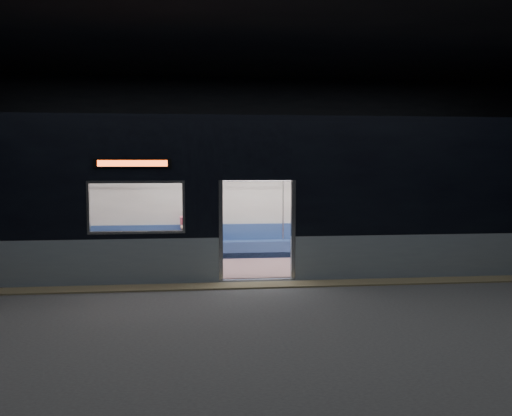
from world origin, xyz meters
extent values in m
cube|color=#47494C|center=(0.00, 0.00, -0.01)|extent=(24.00, 14.00, 0.01)
cube|color=black|center=(0.00, 0.00, 4.98)|extent=(24.00, 14.00, 0.04)
cube|color=black|center=(0.00, 6.98, 2.50)|extent=(24.00, 0.04, 5.00)
cube|color=black|center=(0.00, -6.98, 2.50)|extent=(24.00, 0.04, 5.00)
cube|color=#8C7F59|center=(0.00, 0.55, 0.01)|extent=(22.80, 0.50, 0.03)
cube|color=#8E9FAA|center=(-4.85, 1.06, 0.45)|extent=(8.30, 0.12, 0.90)
cube|color=#8E9FAA|center=(4.85, 1.06, 0.45)|extent=(8.30, 0.12, 0.90)
cube|color=black|center=(-4.85, 1.06, 2.05)|extent=(8.30, 0.12, 2.30)
cube|color=black|center=(4.85, 1.06, 2.05)|extent=(8.30, 0.12, 2.30)
cube|color=black|center=(0.00, 1.06, 2.62)|extent=(1.40, 0.12, 1.15)
cube|color=#B7BABC|center=(-0.74, 1.06, 1.02)|extent=(0.08, 0.14, 2.05)
cube|color=#B7BABC|center=(0.74, 1.06, 1.02)|extent=(0.08, 0.14, 2.05)
cube|color=black|center=(-2.45, 0.98, 2.39)|extent=(1.50, 0.04, 0.18)
cube|color=#F14918|center=(-2.45, 0.97, 2.39)|extent=(1.34, 0.03, 0.12)
cube|color=beige|center=(0.00, 3.94, 1.60)|extent=(18.00, 0.12, 3.20)
cube|color=black|center=(0.00, 2.50, 3.28)|extent=(18.00, 3.00, 0.15)
cube|color=gray|center=(0.00, 2.50, 0.02)|extent=(17.76, 2.76, 0.04)
cube|color=beige|center=(0.00, 2.50, 2.35)|extent=(17.76, 2.76, 0.10)
cube|color=#315690|center=(0.00, 3.62, 0.24)|extent=(11.00, 0.48, 0.41)
cube|color=#315690|center=(0.00, 3.81, 0.65)|extent=(11.00, 0.10, 0.40)
cube|color=#7B5A62|center=(-3.30, 1.41, 0.24)|extent=(4.40, 0.48, 0.41)
cube|color=#7B5A62|center=(3.30, 1.41, 0.24)|extent=(4.40, 0.48, 0.41)
cylinder|color=silver|center=(-0.95, 1.37, 1.17)|extent=(0.04, 0.04, 2.26)
cylinder|color=silver|center=(-0.95, 3.63, 1.17)|extent=(0.04, 0.04, 2.26)
cylinder|color=silver|center=(0.95, 1.37, 1.17)|extent=(0.04, 0.04, 2.26)
cylinder|color=silver|center=(0.95, 3.63, 1.17)|extent=(0.04, 0.04, 2.26)
cylinder|color=silver|center=(0.00, 3.58, 1.95)|extent=(11.00, 0.03, 0.03)
cube|color=black|center=(-1.48, 3.40, 0.53)|extent=(0.16, 0.45, 0.15)
cube|color=black|center=(-1.27, 3.40, 0.53)|extent=(0.16, 0.45, 0.15)
cylinder|color=black|center=(-1.48, 3.19, 0.26)|extent=(0.11, 0.11, 0.43)
cylinder|color=black|center=(-1.27, 3.19, 0.26)|extent=(0.11, 0.11, 0.43)
cube|color=#E06881|center=(-1.38, 3.59, 0.55)|extent=(0.39, 0.21, 0.19)
cylinder|color=#E06881|center=(-1.38, 3.62, 0.88)|extent=(0.42, 0.42, 0.50)
sphere|color=tan|center=(-1.38, 3.60, 1.24)|extent=(0.20, 0.20, 0.20)
sphere|color=black|center=(-1.38, 3.64, 1.28)|extent=(0.21, 0.21, 0.21)
cube|color=black|center=(-1.37, 3.33, 0.68)|extent=(0.36, 0.33, 0.14)
cube|color=white|center=(4.52, 3.85, 1.44)|extent=(0.90, 0.03, 0.59)
camera|label=1|loc=(-1.23, -9.79, 2.41)|focal=38.00mm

